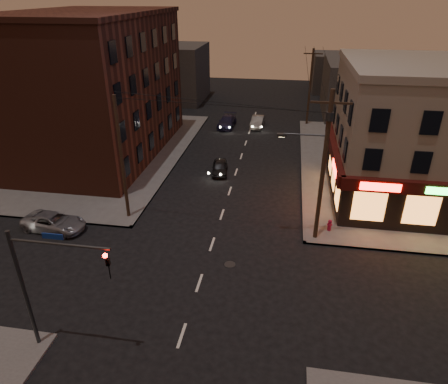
% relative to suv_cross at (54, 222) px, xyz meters
% --- Properties ---
extents(ground, '(120.00, 120.00, 0.00)m').
position_rel_suv_cross_xyz_m(ground, '(11.30, -4.00, -0.62)').
color(ground, black).
rests_on(ground, ground).
extents(sidewalk_ne, '(24.00, 28.00, 0.15)m').
position_rel_suv_cross_xyz_m(sidewalk_ne, '(29.30, 15.00, -0.55)').
color(sidewalk_ne, '#514F4C').
rests_on(sidewalk_ne, ground).
extents(sidewalk_nw, '(24.00, 28.00, 0.15)m').
position_rel_suv_cross_xyz_m(sidewalk_nw, '(-6.70, 15.00, -0.55)').
color(sidewalk_nw, '#514F4C').
rests_on(sidewalk_nw, ground).
extents(pizza_building, '(15.85, 12.85, 10.50)m').
position_rel_suv_cross_xyz_m(pizza_building, '(27.23, 9.43, 4.73)').
color(pizza_building, gray).
rests_on(pizza_building, sidewalk_ne).
extents(brick_apartment, '(12.00, 20.00, 13.00)m').
position_rel_suv_cross_xyz_m(brick_apartment, '(-3.20, 15.00, 6.03)').
color(brick_apartment, '#4E2419').
rests_on(brick_apartment, sidewalk_nw).
extents(bg_building_ne_a, '(10.00, 12.00, 7.00)m').
position_rel_suv_cross_xyz_m(bg_building_ne_a, '(25.30, 34.00, 2.88)').
color(bg_building_ne_a, '#3F3D3A').
rests_on(bg_building_ne_a, ground).
extents(bg_building_nw, '(9.00, 10.00, 8.00)m').
position_rel_suv_cross_xyz_m(bg_building_nw, '(-1.70, 38.00, 3.38)').
color(bg_building_nw, '#3F3D3A').
rests_on(bg_building_nw, ground).
extents(bg_building_ne_b, '(8.00, 8.00, 6.00)m').
position_rel_suv_cross_xyz_m(bg_building_ne_b, '(23.30, 48.00, 2.38)').
color(bg_building_ne_b, '#3F3D3A').
rests_on(bg_building_ne_b, ground).
extents(utility_pole_main, '(4.20, 0.44, 10.00)m').
position_rel_suv_cross_xyz_m(utility_pole_main, '(17.98, 1.80, 5.14)').
color(utility_pole_main, '#382619').
rests_on(utility_pole_main, sidewalk_ne).
extents(utility_pole_far, '(0.26, 0.26, 9.00)m').
position_rel_suv_cross_xyz_m(utility_pole_far, '(18.10, 28.00, 4.03)').
color(utility_pole_far, '#382619').
rests_on(utility_pole_far, sidewalk_ne).
extents(utility_pole_west, '(0.24, 0.24, 9.00)m').
position_rel_suv_cross_xyz_m(utility_pole_west, '(4.50, 2.50, 4.03)').
color(utility_pole_west, '#382619').
rests_on(utility_pole_west, sidewalk_nw).
extents(traffic_signal, '(4.49, 0.32, 6.47)m').
position_rel_suv_cross_xyz_m(traffic_signal, '(5.73, -9.60, 3.54)').
color(traffic_signal, '#333538').
rests_on(traffic_signal, ground).
extents(suv_cross, '(4.68, 2.57, 1.24)m').
position_rel_suv_cross_xyz_m(suv_cross, '(0.00, 0.00, 0.00)').
color(suv_cross, gray).
rests_on(suv_cross, ground).
extents(sedan_near, '(1.81, 3.61, 1.18)m').
position_rel_suv_cross_xyz_m(sedan_near, '(9.84, 11.53, -0.03)').
color(sedan_near, black).
rests_on(sedan_near, ground).
extents(sedan_mid, '(1.65, 4.11, 1.33)m').
position_rel_suv_cross_xyz_m(sedan_mid, '(12.06, 26.08, 0.04)').
color(sedan_mid, slate).
rests_on(sedan_mid, ground).
extents(sedan_far, '(2.04, 4.63, 1.32)m').
position_rel_suv_cross_xyz_m(sedan_far, '(8.33, 25.50, 0.04)').
color(sedan_far, '#1C1C38').
rests_on(sedan_far, ground).
extents(fire_hydrant, '(0.38, 0.38, 0.85)m').
position_rel_suv_cross_xyz_m(fire_hydrant, '(19.10, 2.78, -0.01)').
color(fire_hydrant, maroon).
rests_on(fire_hydrant, sidewalk_ne).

